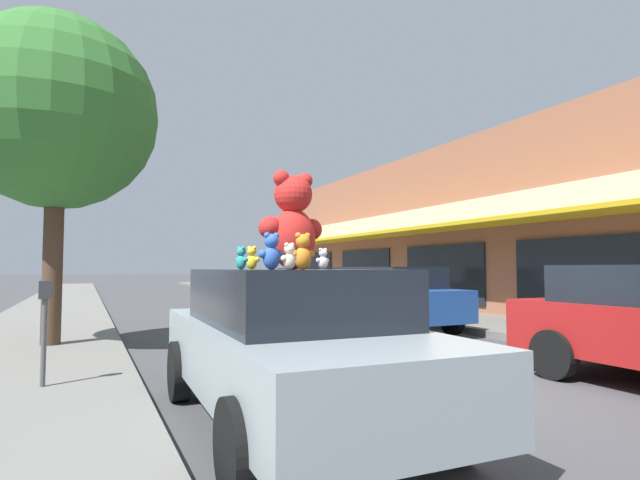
% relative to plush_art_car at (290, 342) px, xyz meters
% --- Properties ---
extents(ground_plane, '(260.00, 260.00, 0.00)m').
position_rel_plush_art_car_xyz_m(ground_plane, '(2.58, 0.53, -0.84)').
color(ground_plane, '#424244').
extents(storefront_row, '(14.42, 32.50, 5.98)m').
position_rel_plush_art_car_xyz_m(storefront_row, '(15.89, 6.52, 2.14)').
color(storefront_row, '#9E6047').
rests_on(storefront_row, ground_plane).
extents(plush_art_car, '(2.11, 4.61, 1.58)m').
position_rel_plush_art_car_xyz_m(plush_art_car, '(0.00, 0.00, 0.00)').
color(plush_art_car, '#8C999E').
rests_on(plush_art_car, ground_plane).
extents(teddy_bear_giant, '(0.76, 0.49, 1.01)m').
position_rel_plush_art_car_xyz_m(teddy_bear_giant, '(-0.01, -0.08, 1.22)').
color(teddy_bear_giant, red).
rests_on(teddy_bear_giant, plush_art_car).
extents(teddy_bear_orange, '(0.24, 0.15, 0.33)m').
position_rel_plush_art_car_xyz_m(teddy_bear_orange, '(-0.16, -0.69, 0.90)').
color(teddy_bear_orange, orange).
rests_on(teddy_bear_orange, plush_art_car).
extents(teddy_bear_white, '(0.19, 0.13, 0.25)m').
position_rel_plush_art_car_xyz_m(teddy_bear_white, '(0.66, 0.60, 0.86)').
color(teddy_bear_white, white).
rests_on(teddy_bear_white, plush_art_car).
extents(teddy_bear_cream, '(0.16, 0.12, 0.22)m').
position_rel_plush_art_car_xyz_m(teddy_bear_cream, '(-0.46, -1.12, 0.84)').
color(teddy_bear_cream, beige).
rests_on(teddy_bear_cream, plush_art_car).
extents(teddy_bear_blue, '(0.25, 0.16, 0.33)m').
position_rel_plush_art_car_xyz_m(teddy_bear_blue, '(-0.43, -0.61, 0.90)').
color(teddy_bear_blue, blue).
rests_on(teddy_bear_blue, plush_art_car).
extents(teddy_bear_yellow, '(0.17, 0.19, 0.26)m').
position_rel_plush_art_car_xyz_m(teddy_bear_yellow, '(-0.22, 0.62, 0.87)').
color(teddy_bear_yellow, yellow).
rests_on(teddy_bear_yellow, plush_art_car).
extents(teddy_bear_purple, '(0.17, 0.14, 0.23)m').
position_rel_plush_art_car_xyz_m(teddy_bear_purple, '(0.17, 0.98, 0.85)').
color(teddy_bear_purple, purple).
rests_on(teddy_bear_purple, plush_art_car).
extents(teddy_bear_teal, '(0.13, 0.17, 0.23)m').
position_rel_plush_art_car_xyz_m(teddy_bear_teal, '(-0.54, -0.03, 0.85)').
color(teddy_bear_teal, teal).
rests_on(teddy_bear_teal, plush_art_car).
extents(parked_car_far_center, '(1.97, 4.59, 1.62)m').
position_rel_plush_art_car_xyz_m(parked_car_far_center, '(5.14, 6.11, 0.04)').
color(parked_car_far_center, '#1E4793').
rests_on(parked_car_far_center, ground_plane).
extents(parked_car_far_right, '(2.00, 4.22, 1.59)m').
position_rel_plush_art_car_xyz_m(parked_car_far_right, '(5.14, 10.79, 0.01)').
color(parked_car_far_right, '#336B3D').
rests_on(parked_car_far_right, ground_plane).
extents(street_tree, '(3.71, 3.71, 6.25)m').
position_rel_plush_art_car_xyz_m(street_tree, '(-2.48, 5.83, 3.70)').
color(street_tree, '#473323').
rests_on(street_tree, sidewalk_near).
extents(parking_meter, '(0.14, 0.10, 1.27)m').
position_rel_plush_art_car_xyz_m(parking_meter, '(-2.36, 2.14, 0.14)').
color(parking_meter, '#4C4C51').
rests_on(parking_meter, sidewalk_near).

